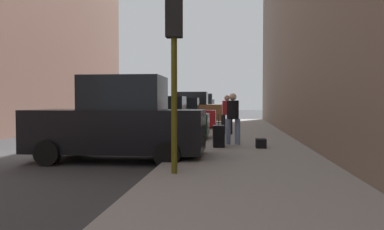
{
  "coord_description": "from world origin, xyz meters",
  "views": [
    {
      "loc": [
        5.68,
        -10.86,
        1.59
      ],
      "look_at": [
        3.71,
        6.77,
        0.94
      ],
      "focal_mm": 35.0,
      "sensor_mm": 36.0,
      "label": 1
    }
  ],
  "objects_px": {
    "duffel_bag": "(261,143)",
    "traffic_light": "(174,42)",
    "parked_silver_sedan": "(203,109)",
    "fire_hydrant": "(205,126)",
    "parked_dark_green_sedan": "(157,120)",
    "parked_white_van": "(198,108)",
    "pedestrian_in_jeans": "(233,116)",
    "rolling_suitcase": "(219,136)",
    "parked_black_suv": "(119,122)",
    "pedestrian_in_red_jacket": "(227,112)",
    "parked_red_hatchback": "(178,115)",
    "parked_bronze_suv": "(190,109)"
  },
  "relations": [
    {
      "from": "parked_silver_sedan",
      "to": "pedestrian_in_red_jacket",
      "type": "bearing_deg",
      "value": -82.38
    },
    {
      "from": "parked_bronze_suv",
      "to": "pedestrian_in_jeans",
      "type": "height_order",
      "value": "parked_bronze_suv"
    },
    {
      "from": "parked_dark_green_sedan",
      "to": "traffic_light",
      "type": "relative_size",
      "value": 1.18
    },
    {
      "from": "parked_white_van",
      "to": "parked_bronze_suv",
      "type": "bearing_deg",
      "value": -90.0
    },
    {
      "from": "parked_black_suv",
      "to": "parked_silver_sedan",
      "type": "height_order",
      "value": "parked_black_suv"
    },
    {
      "from": "parked_red_hatchback",
      "to": "duffel_bag",
      "type": "relative_size",
      "value": 9.66
    },
    {
      "from": "pedestrian_in_red_jacket",
      "to": "parked_bronze_suv",
      "type": "bearing_deg",
      "value": 105.95
    },
    {
      "from": "parked_dark_green_sedan",
      "to": "duffel_bag",
      "type": "height_order",
      "value": "parked_dark_green_sedan"
    },
    {
      "from": "rolling_suitcase",
      "to": "parked_black_suv",
      "type": "bearing_deg",
      "value": -139.36
    },
    {
      "from": "parked_white_van",
      "to": "traffic_light",
      "type": "xyz_separation_m",
      "value": [
        1.85,
        -24.61,
        1.73
      ]
    },
    {
      "from": "parked_silver_sedan",
      "to": "traffic_light",
      "type": "height_order",
      "value": "traffic_light"
    },
    {
      "from": "parked_black_suv",
      "to": "pedestrian_in_red_jacket",
      "type": "bearing_deg",
      "value": 68.21
    },
    {
      "from": "parked_red_hatchback",
      "to": "rolling_suitcase",
      "type": "relative_size",
      "value": 4.09
    },
    {
      "from": "pedestrian_in_jeans",
      "to": "pedestrian_in_red_jacket",
      "type": "xyz_separation_m",
      "value": [
        -0.27,
        3.9,
        0.0
      ]
    },
    {
      "from": "duffel_bag",
      "to": "parked_red_hatchback",
      "type": "bearing_deg",
      "value": 114.2
    },
    {
      "from": "parked_dark_green_sedan",
      "to": "fire_hydrant",
      "type": "xyz_separation_m",
      "value": [
        1.8,
        1.69,
        -0.35
      ]
    },
    {
      "from": "parked_dark_green_sedan",
      "to": "traffic_light",
      "type": "bearing_deg",
      "value": -75.52
    },
    {
      "from": "parked_dark_green_sedan",
      "to": "pedestrian_in_jeans",
      "type": "xyz_separation_m",
      "value": [
        3.0,
        -1.97,
        0.26
      ]
    },
    {
      "from": "duffel_bag",
      "to": "traffic_light",
      "type": "bearing_deg",
      "value": -114.8
    },
    {
      "from": "fire_hydrant",
      "to": "rolling_suitcase",
      "type": "bearing_deg",
      "value": -80.25
    },
    {
      "from": "parked_red_hatchback",
      "to": "parked_silver_sedan",
      "type": "distance_m",
      "value": 16.53
    },
    {
      "from": "parked_black_suv",
      "to": "parked_bronze_suv",
      "type": "distance_m",
      "value": 16.39
    },
    {
      "from": "parked_white_van",
      "to": "parked_dark_green_sedan",
      "type": "bearing_deg",
      "value": -90.0
    },
    {
      "from": "traffic_light",
      "to": "pedestrian_in_jeans",
      "type": "height_order",
      "value": "traffic_light"
    },
    {
      "from": "parked_red_hatchback",
      "to": "duffel_bag",
      "type": "bearing_deg",
      "value": -65.8
    },
    {
      "from": "fire_hydrant",
      "to": "pedestrian_in_red_jacket",
      "type": "height_order",
      "value": "pedestrian_in_red_jacket"
    },
    {
      "from": "parked_silver_sedan",
      "to": "parked_red_hatchback",
      "type": "bearing_deg",
      "value": -90.0
    },
    {
      "from": "fire_hydrant",
      "to": "rolling_suitcase",
      "type": "height_order",
      "value": "rolling_suitcase"
    },
    {
      "from": "parked_red_hatchback",
      "to": "duffel_bag",
      "type": "distance_m",
      "value": 9.47
    },
    {
      "from": "parked_black_suv",
      "to": "fire_hydrant",
      "type": "distance_m",
      "value": 6.85
    },
    {
      "from": "parked_white_van",
      "to": "rolling_suitcase",
      "type": "height_order",
      "value": "parked_white_van"
    },
    {
      "from": "fire_hydrant",
      "to": "pedestrian_in_red_jacket",
      "type": "xyz_separation_m",
      "value": [
        0.93,
        0.25,
        0.61
      ]
    },
    {
      "from": "parked_black_suv",
      "to": "rolling_suitcase",
      "type": "bearing_deg",
      "value": 40.64
    },
    {
      "from": "traffic_light",
      "to": "duffel_bag",
      "type": "relative_size",
      "value": 8.18
    },
    {
      "from": "parked_bronze_suv",
      "to": "parked_white_van",
      "type": "height_order",
      "value": "same"
    },
    {
      "from": "parked_bronze_suv",
      "to": "parked_silver_sedan",
      "type": "height_order",
      "value": "parked_bronze_suv"
    },
    {
      "from": "parked_dark_green_sedan",
      "to": "duffel_bag",
      "type": "bearing_deg",
      "value": -35.9
    },
    {
      "from": "parked_dark_green_sedan",
      "to": "traffic_light",
      "type": "height_order",
      "value": "traffic_light"
    },
    {
      "from": "parked_white_van",
      "to": "parked_black_suv",
      "type": "bearing_deg",
      "value": -90.0
    },
    {
      "from": "parked_white_van",
      "to": "duffel_bag",
      "type": "relative_size",
      "value": 10.57
    },
    {
      "from": "duffel_bag",
      "to": "pedestrian_in_red_jacket",
      "type": "bearing_deg",
      "value": 103.56
    },
    {
      "from": "parked_silver_sedan",
      "to": "fire_hydrant",
      "type": "bearing_deg",
      "value": -85.01
    },
    {
      "from": "parked_dark_green_sedan",
      "to": "parked_white_van",
      "type": "xyz_separation_m",
      "value": [
        -0.0,
        17.43,
        0.18
      ]
    },
    {
      "from": "parked_white_van",
      "to": "traffic_light",
      "type": "distance_m",
      "value": 24.74
    },
    {
      "from": "parked_black_suv",
      "to": "duffel_bag",
      "type": "distance_m",
      "value": 4.47
    },
    {
      "from": "traffic_light",
      "to": "pedestrian_in_red_jacket",
      "type": "relative_size",
      "value": 2.11
    },
    {
      "from": "parked_black_suv",
      "to": "parked_silver_sedan",
      "type": "relative_size",
      "value": 1.09
    },
    {
      "from": "parked_black_suv",
      "to": "parked_red_hatchback",
      "type": "height_order",
      "value": "parked_black_suv"
    },
    {
      "from": "parked_red_hatchback",
      "to": "traffic_light",
      "type": "relative_size",
      "value": 1.18
    },
    {
      "from": "traffic_light",
      "to": "pedestrian_in_jeans",
      "type": "xyz_separation_m",
      "value": [
        1.15,
        5.21,
        -1.65
      ]
    }
  ]
}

